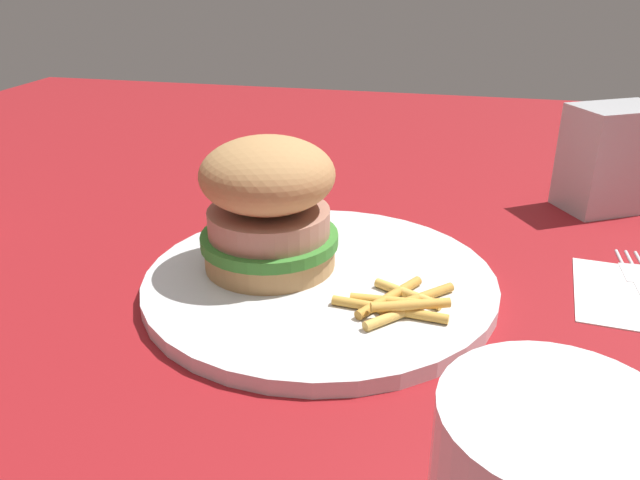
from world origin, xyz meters
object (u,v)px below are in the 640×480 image
at_px(fries_pile, 399,303).
at_px(sandwich, 268,204).
at_px(napkin_dispenser, 612,158).
at_px(plate, 320,282).

bearing_deg(fries_pile, sandwich, -22.69).
xyz_separation_m(fries_pile, napkin_dispenser, (-0.18, -0.28, 0.04)).
bearing_deg(napkin_dispenser, plate, -165.99).
distance_m(sandwich, fries_pile, 0.13).
bearing_deg(napkin_dispenser, sandwich, -171.56).
height_order(sandwich, napkin_dispenser, sandwich).
relative_size(plate, fries_pile, 3.25).
distance_m(plate, napkin_dispenser, 0.35).
bearing_deg(plate, fries_pile, 150.58).
xyz_separation_m(plate, napkin_dispenser, (-0.25, -0.24, 0.05)).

